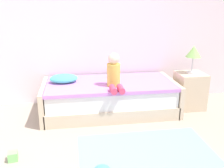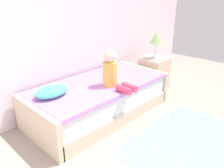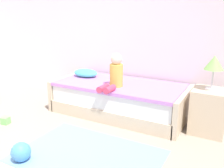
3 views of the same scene
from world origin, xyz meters
TOP-DOWN VIEW (x-y plane):
  - wall_rear at (0.00, 2.60)m, footprint 7.20×0.10m
  - bed at (0.59, 2.00)m, footprint 2.11×1.00m
  - nightstand at (1.94, 1.97)m, footprint 0.44×0.44m
  - table_lamp at (1.94, 1.97)m, footprint 0.24×0.24m
  - child_figure at (0.63, 1.77)m, footprint 0.20×0.51m
  - pillow at (-0.12, 2.10)m, footprint 0.44×0.30m
  - area_rug at (0.86, 0.70)m, footprint 1.60×1.10m

SIDE VIEW (x-z plane):
  - area_rug at x=0.86m, z-range 0.00..0.01m
  - bed at x=0.59m, z-range 0.00..0.50m
  - nightstand at x=1.94m, z-range 0.00..0.60m
  - pillow at x=-0.12m, z-range 0.50..0.63m
  - child_figure at x=0.63m, z-range 0.45..0.96m
  - table_lamp at x=1.94m, z-range 0.71..1.16m
  - wall_rear at x=0.00m, z-range 0.00..2.90m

